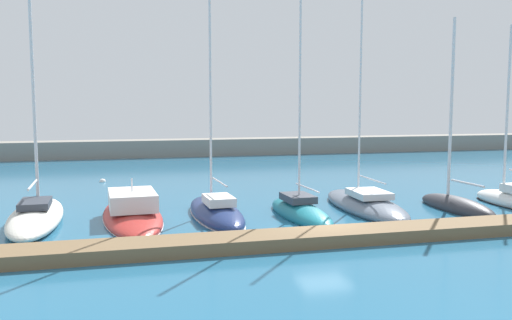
{
  "coord_description": "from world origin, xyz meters",
  "views": [
    {
      "loc": [
        -9.38,
        -23.76,
        6.24
      ],
      "look_at": [
        -2.07,
        5.29,
        3.07
      ],
      "focal_mm": 37.43,
      "sensor_mm": 36.0,
      "label": 1
    }
  ],
  "objects_px": {
    "motorboat_red_third": "(132,213)",
    "sailboat_charcoal_seventh": "(456,205)",
    "sailboat_teal_fifth": "(300,211)",
    "sailboat_slate_sixth": "(365,204)",
    "mooring_buoy_white": "(103,182)",
    "sailboat_ivory_second": "(36,213)",
    "sailboat_navy_fourth": "(216,211)"
  },
  "relations": [
    {
      "from": "sailboat_teal_fifth",
      "to": "sailboat_slate_sixth",
      "type": "bearing_deg",
      "value": -79.23
    },
    {
      "from": "sailboat_slate_sixth",
      "to": "sailboat_charcoal_seventh",
      "type": "xyz_separation_m",
      "value": [
        5.08,
        -1.58,
        0.02
      ]
    },
    {
      "from": "motorboat_red_third",
      "to": "sailboat_slate_sixth",
      "type": "distance_m",
      "value": 13.48
    },
    {
      "from": "sailboat_ivory_second",
      "to": "mooring_buoy_white",
      "type": "xyz_separation_m",
      "value": [
        2.88,
        14.6,
        -0.52
      ]
    },
    {
      "from": "sailboat_ivory_second",
      "to": "sailboat_slate_sixth",
      "type": "height_order",
      "value": "sailboat_ivory_second"
    },
    {
      "from": "sailboat_navy_fourth",
      "to": "sailboat_teal_fifth",
      "type": "height_order",
      "value": "sailboat_navy_fourth"
    },
    {
      "from": "sailboat_teal_fifth",
      "to": "sailboat_charcoal_seventh",
      "type": "bearing_deg",
      "value": -95.88
    },
    {
      "from": "sailboat_slate_sixth",
      "to": "sailboat_charcoal_seventh",
      "type": "relative_size",
      "value": 1.38
    },
    {
      "from": "sailboat_slate_sixth",
      "to": "sailboat_navy_fourth",
      "type": "bearing_deg",
      "value": 92.56
    },
    {
      "from": "mooring_buoy_white",
      "to": "sailboat_ivory_second",
      "type": "bearing_deg",
      "value": -101.16
    },
    {
      "from": "motorboat_red_third",
      "to": "sailboat_charcoal_seventh",
      "type": "xyz_separation_m",
      "value": [
        18.54,
        -2.26,
        0.02
      ]
    },
    {
      "from": "sailboat_slate_sixth",
      "to": "sailboat_charcoal_seventh",
      "type": "height_order",
      "value": "sailboat_slate_sixth"
    },
    {
      "from": "motorboat_red_third",
      "to": "sailboat_ivory_second",
      "type": "bearing_deg",
      "value": 85.46
    },
    {
      "from": "sailboat_teal_fifth",
      "to": "sailboat_navy_fourth",
      "type": "bearing_deg",
      "value": 75.32
    },
    {
      "from": "sailboat_navy_fourth",
      "to": "sailboat_teal_fifth",
      "type": "bearing_deg",
      "value": -104.56
    },
    {
      "from": "sailboat_ivory_second",
      "to": "sailboat_charcoal_seventh",
      "type": "distance_m",
      "value": 23.58
    },
    {
      "from": "sailboat_navy_fourth",
      "to": "mooring_buoy_white",
      "type": "xyz_separation_m",
      "value": [
        -6.52,
        15.52,
        -0.34
      ]
    },
    {
      "from": "sailboat_navy_fourth",
      "to": "sailboat_teal_fifth",
      "type": "xyz_separation_m",
      "value": [
        4.55,
        -0.96,
        -0.05
      ]
    },
    {
      "from": "mooring_buoy_white",
      "to": "sailboat_navy_fourth",
      "type": "bearing_deg",
      "value": -67.2
    },
    {
      "from": "motorboat_red_third",
      "to": "sailboat_teal_fifth",
      "type": "xyz_separation_m",
      "value": [
        9.04,
        -1.75,
        -0.01
      ]
    },
    {
      "from": "sailboat_charcoal_seventh",
      "to": "sailboat_ivory_second",
      "type": "bearing_deg",
      "value": 82.4
    },
    {
      "from": "sailboat_teal_fifth",
      "to": "mooring_buoy_white",
      "type": "height_order",
      "value": "sailboat_teal_fifth"
    },
    {
      "from": "sailboat_teal_fifth",
      "to": "sailboat_charcoal_seventh",
      "type": "height_order",
      "value": "sailboat_teal_fifth"
    },
    {
      "from": "motorboat_red_third",
      "to": "sailboat_teal_fifth",
      "type": "height_order",
      "value": "sailboat_teal_fifth"
    },
    {
      "from": "sailboat_ivory_second",
      "to": "sailboat_slate_sixth",
      "type": "distance_m",
      "value": 18.4
    },
    {
      "from": "sailboat_ivory_second",
      "to": "mooring_buoy_white",
      "type": "height_order",
      "value": "sailboat_ivory_second"
    },
    {
      "from": "sailboat_slate_sixth",
      "to": "mooring_buoy_white",
      "type": "relative_size",
      "value": 31.26
    },
    {
      "from": "sailboat_slate_sixth",
      "to": "sailboat_charcoal_seventh",
      "type": "bearing_deg",
      "value": -105.42
    },
    {
      "from": "motorboat_red_third",
      "to": "sailboat_charcoal_seventh",
      "type": "distance_m",
      "value": 18.68
    },
    {
      "from": "motorboat_red_third",
      "to": "sailboat_slate_sixth",
      "type": "relative_size",
      "value": 0.66
    },
    {
      "from": "sailboat_navy_fourth",
      "to": "motorboat_red_third",
      "type": "bearing_deg",
      "value": 77.28
    },
    {
      "from": "motorboat_red_third",
      "to": "sailboat_navy_fourth",
      "type": "relative_size",
      "value": 0.64
    }
  ]
}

